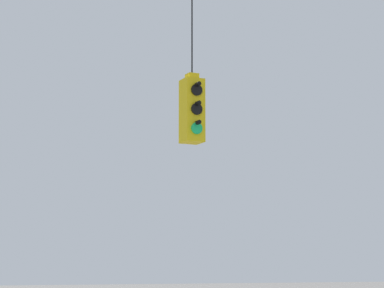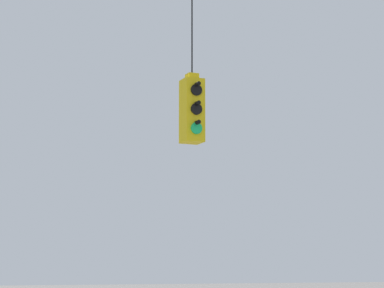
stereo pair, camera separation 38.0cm
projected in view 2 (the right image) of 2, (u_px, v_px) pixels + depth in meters
The scene contains 1 object.
traffic_light_near_left_pole at pixel (192, 109), 12.69m from camera, with size 0.34×0.46×3.81m.
Camera 2 is at (-1.85, -11.28, 2.49)m, focal length 70.00 mm.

